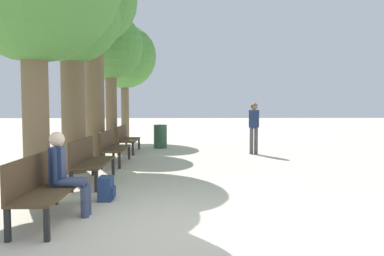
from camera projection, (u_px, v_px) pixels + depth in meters
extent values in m
plane|color=beige|center=(174.00, 228.00, 4.80)|extent=(80.00, 80.00, 0.00)
cube|color=#4C3823|center=(52.00, 190.00, 5.09)|extent=(0.54, 1.71, 0.04)
cube|color=#4C3823|center=(33.00, 172.00, 5.07)|extent=(0.04, 1.71, 0.46)
cube|color=black|center=(47.00, 225.00, 4.30)|extent=(0.06, 0.06, 0.39)
cube|color=black|center=(84.00, 192.00, 5.92)|extent=(0.06, 0.06, 0.39)
cube|color=black|center=(7.00, 225.00, 4.29)|extent=(0.06, 0.06, 0.39)
cube|color=black|center=(56.00, 192.00, 5.91)|extent=(0.06, 0.06, 0.39)
cube|color=#4C3823|center=(94.00, 163.00, 7.54)|extent=(0.54, 1.71, 0.04)
cube|color=#4C3823|center=(82.00, 150.00, 7.52)|extent=(0.04, 1.71, 0.46)
cube|color=black|center=(96.00, 181.00, 6.75)|extent=(0.06, 0.06, 0.39)
cube|color=black|center=(113.00, 167.00, 8.37)|extent=(0.06, 0.06, 0.39)
cube|color=black|center=(71.00, 181.00, 6.74)|extent=(0.06, 0.06, 0.39)
cube|color=black|center=(93.00, 167.00, 8.36)|extent=(0.06, 0.06, 0.39)
cube|color=#4C3823|center=(116.00, 148.00, 9.99)|extent=(0.54, 1.71, 0.04)
cube|color=#4C3823|center=(107.00, 139.00, 9.97)|extent=(0.04, 1.71, 0.46)
cube|color=black|center=(119.00, 161.00, 9.20)|extent=(0.06, 0.06, 0.39)
cube|color=black|center=(129.00, 153.00, 10.82)|extent=(0.06, 0.06, 0.39)
cube|color=black|center=(101.00, 161.00, 9.19)|extent=(0.06, 0.06, 0.39)
cube|color=black|center=(113.00, 153.00, 10.81)|extent=(0.06, 0.06, 0.39)
cube|color=#4C3823|center=(129.00, 140.00, 12.45)|extent=(0.54, 1.71, 0.04)
cube|color=#4C3823|center=(122.00, 132.00, 12.42)|extent=(0.04, 1.71, 0.46)
cube|color=black|center=(133.00, 149.00, 11.66)|extent=(0.06, 0.06, 0.39)
cube|color=black|center=(139.00, 144.00, 13.27)|extent=(0.06, 0.06, 0.39)
cube|color=black|center=(118.00, 149.00, 11.64)|extent=(0.06, 0.06, 0.39)
cube|color=black|center=(126.00, 144.00, 13.26)|extent=(0.06, 0.06, 0.39)
cylinder|color=brown|center=(36.00, 109.00, 6.46)|extent=(0.44, 0.44, 3.00)
cylinder|color=brown|center=(73.00, 107.00, 8.68)|extent=(0.55, 0.55, 3.04)
sphere|color=#478438|center=(72.00, 14.00, 8.55)|extent=(2.23, 2.23, 2.23)
cylinder|color=brown|center=(95.00, 92.00, 10.79)|extent=(0.53, 0.53, 3.89)
cylinder|color=brown|center=(111.00, 107.00, 13.26)|extent=(0.40, 0.40, 3.02)
sphere|color=#478438|center=(111.00, 46.00, 13.13)|extent=(2.28, 2.28, 2.28)
cylinder|color=brown|center=(125.00, 108.00, 16.39)|extent=(0.34, 0.34, 2.92)
sphere|color=#478438|center=(124.00, 56.00, 16.25)|extent=(2.76, 2.76, 2.76)
cylinder|color=#384260|center=(70.00, 183.00, 5.20)|extent=(0.39, 0.11, 0.11)
cylinder|color=#384260|center=(85.00, 202.00, 5.22)|extent=(0.11, 0.11, 0.43)
cylinder|color=#384260|center=(73.00, 181.00, 5.34)|extent=(0.39, 0.11, 0.11)
cylinder|color=#384260|center=(87.00, 200.00, 5.36)|extent=(0.11, 0.11, 0.43)
cube|color=navy|center=(57.00, 167.00, 5.25)|extent=(0.18, 0.21, 0.55)
cylinder|color=navy|center=(55.00, 166.00, 5.14)|extent=(0.08, 0.08, 0.50)
cylinder|color=navy|center=(60.00, 163.00, 5.37)|extent=(0.08, 0.08, 0.50)
sphere|color=beige|center=(57.00, 139.00, 5.23)|extent=(0.21, 0.21, 0.21)
cube|color=navy|center=(106.00, 188.00, 6.18)|extent=(0.21, 0.34, 0.39)
cube|color=navy|center=(114.00, 192.00, 6.18)|extent=(0.04, 0.24, 0.17)
cylinder|color=#4C4C4C|center=(251.00, 141.00, 11.97)|extent=(0.12, 0.12, 0.83)
cylinder|color=#4C4C4C|center=(256.00, 141.00, 11.97)|extent=(0.12, 0.12, 0.83)
cube|color=navy|center=(254.00, 119.00, 11.93)|extent=(0.28, 0.26, 0.59)
cylinder|color=navy|center=(250.00, 119.00, 11.92)|extent=(0.09, 0.09, 0.56)
cylinder|color=navy|center=(258.00, 119.00, 11.93)|extent=(0.09, 0.09, 0.56)
sphere|color=brown|center=(254.00, 106.00, 11.90)|extent=(0.22, 0.22, 0.22)
cylinder|color=#2D5138|center=(160.00, 136.00, 13.66)|extent=(0.48, 0.48, 0.85)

